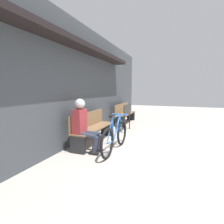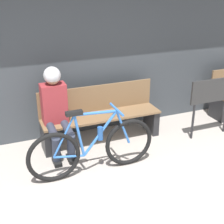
{
  "view_description": "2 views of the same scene",
  "coord_description": "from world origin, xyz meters",
  "px_view_note": "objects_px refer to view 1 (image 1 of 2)",
  "views": [
    {
      "loc": [
        -3.64,
        0.16,
        1.44
      ],
      "look_at": [
        0.48,
        1.74,
        0.87
      ],
      "focal_mm": 28.0,
      "sensor_mm": 36.0,
      "label": 1
    },
    {
      "loc": [
        -0.95,
        -1.72,
        2.31
      ],
      "look_at": [
        0.47,
        1.81,
        0.66
      ],
      "focal_mm": 50.0,
      "sensor_mm": 36.0,
      "label": 2
    }
  ],
  "objects_px": {
    "park_bench_near": "(93,128)",
    "bicycle": "(115,136)",
    "person_seated": "(83,122)",
    "park_bench_far": "(125,114)",
    "signboard": "(127,112)"
  },
  "relations": [
    {
      "from": "bicycle",
      "to": "park_bench_far",
      "type": "distance_m",
      "value": 3.46
    },
    {
      "from": "person_seated",
      "to": "park_bench_far",
      "type": "relative_size",
      "value": 0.71
    },
    {
      "from": "person_seated",
      "to": "park_bench_far",
      "type": "xyz_separation_m",
      "value": [
        3.66,
        0.11,
        -0.31
      ]
    },
    {
      "from": "park_bench_far",
      "to": "signboard",
      "type": "xyz_separation_m",
      "value": [
        -1.35,
        -0.5,
        0.28
      ]
    },
    {
      "from": "park_bench_far",
      "to": "signboard",
      "type": "height_order",
      "value": "signboard"
    },
    {
      "from": "park_bench_near",
      "to": "person_seated",
      "type": "xyz_separation_m",
      "value": [
        -0.68,
        -0.11,
        0.3
      ]
    },
    {
      "from": "park_bench_far",
      "to": "signboard",
      "type": "distance_m",
      "value": 1.46
    },
    {
      "from": "person_seated",
      "to": "park_bench_far",
      "type": "distance_m",
      "value": 3.67
    },
    {
      "from": "park_bench_near",
      "to": "bicycle",
      "type": "height_order",
      "value": "bicycle"
    },
    {
      "from": "bicycle",
      "to": "signboard",
      "type": "bearing_deg",
      "value": 8.34
    },
    {
      "from": "person_seated",
      "to": "signboard",
      "type": "bearing_deg",
      "value": -9.46
    },
    {
      "from": "park_bench_near",
      "to": "person_seated",
      "type": "bearing_deg",
      "value": -170.63
    },
    {
      "from": "park_bench_near",
      "to": "bicycle",
      "type": "xyz_separation_m",
      "value": [
        -0.39,
        -0.79,
        -0.04
      ]
    },
    {
      "from": "park_bench_near",
      "to": "bicycle",
      "type": "distance_m",
      "value": 0.88
    },
    {
      "from": "bicycle",
      "to": "person_seated",
      "type": "xyz_separation_m",
      "value": [
        -0.3,
        0.68,
        0.34
      ]
    }
  ]
}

